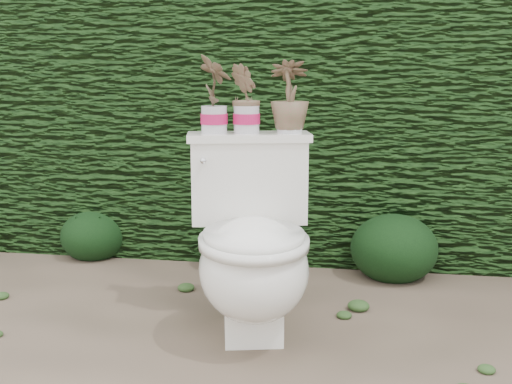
% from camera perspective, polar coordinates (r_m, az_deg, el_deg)
% --- Properties ---
extents(ground, '(60.00, 60.00, 0.00)m').
position_cam_1_polar(ground, '(2.46, -5.21, -13.98)').
color(ground, '#7E6B57').
rests_on(ground, ground).
extents(hedge, '(8.00, 1.00, 1.60)m').
position_cam_1_polar(hedge, '(3.81, 0.64, 7.37)').
color(hedge, '#224818').
rests_on(hedge, ground).
extents(toilet, '(0.60, 0.76, 0.78)m').
position_cam_1_polar(toilet, '(2.47, -0.32, -5.05)').
color(toilet, white).
rests_on(toilet, ground).
extents(potted_plant_left, '(0.19, 0.19, 0.30)m').
position_cam_1_polar(potted_plant_left, '(2.61, -3.77, 8.51)').
color(potted_plant_left, '#22702B').
rests_on(potted_plant_left, toilet).
extents(potted_plant_center, '(0.15, 0.17, 0.26)m').
position_cam_1_polar(potted_plant_center, '(2.61, -0.85, 8.14)').
color(potted_plant_center, '#22702B').
rests_on(potted_plant_center, toilet).
extents(potted_plant_right, '(0.19, 0.19, 0.28)m').
position_cam_1_polar(potted_plant_right, '(2.63, 3.02, 8.31)').
color(potted_plant_right, '#22702B').
rests_on(potted_plant_right, toilet).
extents(liriope_clump_2, '(0.36, 0.36, 0.29)m').
position_cam_1_polar(liriope_clump_2, '(3.70, -14.26, -3.35)').
color(liriope_clump_2, black).
rests_on(liriope_clump_2, ground).
extents(liriope_clump_3, '(0.42, 0.42, 0.34)m').
position_cam_1_polar(liriope_clump_3, '(3.41, -1.27, -3.77)').
color(liriope_clump_3, black).
rests_on(liriope_clump_3, ground).
extents(liriope_clump_4, '(0.44, 0.44, 0.35)m').
position_cam_1_polar(liriope_clump_4, '(3.30, 12.18, -4.45)').
color(liriope_clump_4, black).
rests_on(liriope_clump_4, ground).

